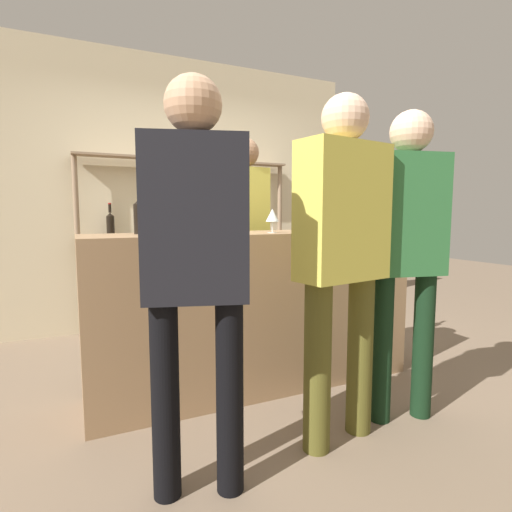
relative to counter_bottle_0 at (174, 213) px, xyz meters
The scene contains 13 objects.
ground_plane 1.32m from the counter_bottle_0, ahead, with size 16.00×16.00×0.00m, color #7A6651.
bar_counter 0.86m from the counter_bottle_0, ahead, with size 2.22×0.52×1.07m, color #997551.
back_wall 1.93m from the counter_bottle_0, 73.50° to the left, with size 3.82×0.12×2.80m, color beige.
back_shelf 1.74m from the counter_bottle_0, 71.98° to the left, with size 2.21×0.18×1.75m.
counter_bottle_0 is the anchor object (origin of this frame).
counter_bottle_1 1.53m from the counter_bottle_0, ahead, with size 0.08×0.08×0.38m.
counter_bottle_2 0.21m from the counter_bottle_0, 155.87° to the left, with size 0.08×0.08×0.32m.
wine_glass 0.63m from the counter_bottle_0, 11.57° to the right, with size 0.09×0.09×0.16m.
ice_bucket 1.46m from the counter_bottle_0, ahead, with size 0.19×0.19×0.20m.
customer_right 1.38m from the counter_bottle_0, 35.04° to the right, with size 0.44×0.27×1.75m.
server_behind_counter 0.94m from the counter_bottle_0, 39.11° to the left, with size 0.41×0.24×1.80m.
customer_left 0.93m from the counter_bottle_0, 98.27° to the right, with size 0.45×0.30×1.73m.
customer_center 1.06m from the counter_bottle_0, 51.55° to the right, with size 0.52×0.29×1.77m.
Camera 1 is at (-1.12, -2.43, 1.19)m, focal length 28.00 mm.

